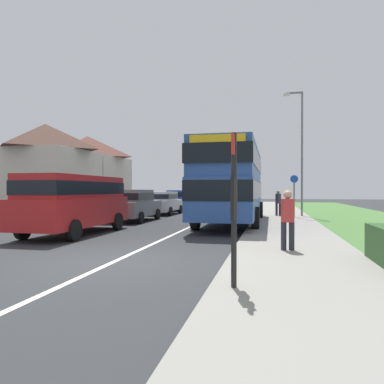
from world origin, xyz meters
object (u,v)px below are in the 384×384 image
double_decker_bus (232,180)px  cycle_route_sign (294,194)px  pedestrian_walking_away (278,201)px  parked_van_red (75,200)px  parked_car_silver (163,202)px  parked_car_blue (180,199)px  bus_stop_sign (234,199)px  street_lamp_mid (300,146)px  parked_car_grey (133,204)px  pedestrian_at_stop (288,217)px

double_decker_bus → cycle_route_sign: size_ratio=3.97×
pedestrian_walking_away → parked_van_red: bearing=-127.2°
parked_van_red → parked_car_silver: parked_van_red is taller
parked_car_blue → bus_stop_sign: bearing=-73.5°
street_lamp_mid → parked_car_silver: bearing=173.5°
cycle_route_sign → street_lamp_mid: street_lamp_mid is taller
parked_van_red → parked_car_grey: bearing=89.8°
parked_van_red → cycle_route_sign: cycle_route_sign is taller
bus_stop_sign → parked_car_silver: bearing=110.7°
double_decker_bus → bus_stop_sign: double_decker_bus is taller
bus_stop_sign → double_decker_bus: bearing=96.2°
parked_car_blue → pedestrian_at_stop: 20.22m
pedestrian_at_stop → street_lamp_mid: street_lamp_mid is taller
parked_car_grey → pedestrian_walking_away: (7.62, 4.32, 0.05)m
parked_van_red → pedestrian_at_stop: size_ratio=3.27×
double_decker_bus → pedestrian_walking_away: double_decker_bus is taller
parked_car_grey → cycle_route_sign: bearing=21.2°
parked_car_blue → pedestrian_walking_away: 9.73m
double_decker_bus → parked_car_silver: 8.06m
parked_car_blue → pedestrian_walking_away: size_ratio=2.37×
parked_car_silver → pedestrian_walking_away: pedestrian_walking_away is taller
pedestrian_at_stop → parked_van_red: bearing=160.8°
pedestrian_at_stop → bus_stop_sign: 3.98m
parked_van_red → street_lamp_mid: street_lamp_mid is taller
parked_car_grey → parked_car_silver: 5.37m
pedestrian_at_stop → parked_car_blue: bearing=112.3°
parked_car_grey → cycle_route_sign: 9.12m
pedestrian_walking_away → parked_car_blue: bearing=142.2°
parked_car_blue → pedestrian_walking_away: pedestrian_walking_away is taller
parked_van_red → parked_car_grey: 5.77m
parked_car_blue → street_lamp_mid: 11.28m
parked_van_red → pedestrian_at_stop: 8.10m
street_lamp_mid → pedestrian_at_stop: bearing=-95.7°
double_decker_bus → parked_car_silver: double_decker_bus is taller
double_decker_bus → pedestrian_at_stop: 8.31m
pedestrian_at_stop → street_lamp_mid: size_ratio=0.22×
pedestrian_walking_away → bus_stop_sign: bearing=-93.5°
parked_car_silver → parked_car_grey: bearing=-89.8°
street_lamp_mid → pedestrian_walking_away: bearing=-178.5°
parked_van_red → parked_car_blue: parked_van_red is taller
parked_van_red → cycle_route_sign: size_ratio=2.17×
parked_car_blue → pedestrian_at_stop: bearing=-67.7°
double_decker_bus → cycle_route_sign: bearing=50.4°
pedestrian_walking_away → cycle_route_sign: 1.41m
pedestrian_walking_away → street_lamp_mid: bearing=1.5°
pedestrian_at_stop → bus_stop_sign: size_ratio=0.64×
pedestrian_at_stop → bus_stop_sign: bus_stop_sign is taller
pedestrian_walking_away → street_lamp_mid: size_ratio=0.22×
bus_stop_sign → pedestrian_at_stop: bearing=75.3°
parked_car_silver → bus_stop_sign: bearing=-69.3°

